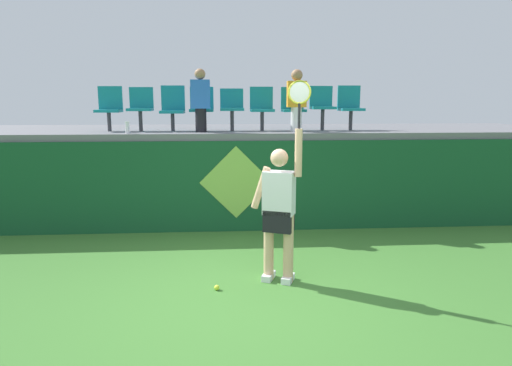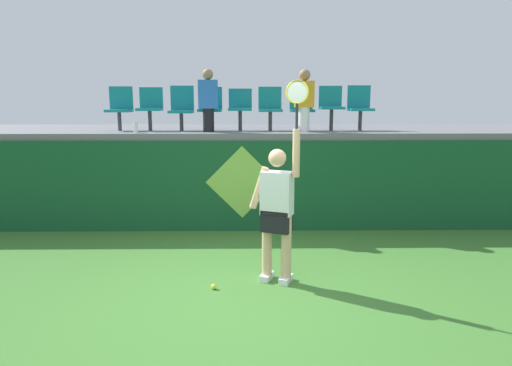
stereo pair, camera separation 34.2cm
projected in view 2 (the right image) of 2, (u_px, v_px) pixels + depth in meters
ground_plane at (235, 301)px, 5.27m from camera, size 40.00×40.00×0.00m
court_back_wall at (240, 186)px, 8.02m from camera, size 13.14×0.20×1.60m
spectator_platform at (241, 131)px, 9.33m from camera, size 13.14×3.08×0.12m
tennis_player at (277, 208)px, 5.67m from camera, size 0.71×0.39×2.52m
tennis_ball at (214, 287)px, 5.58m from camera, size 0.07×0.07×0.07m
water_bottle at (136, 127)px, 7.95m from camera, size 0.07×0.07×0.21m
stadium_chair_0 at (120, 106)px, 8.56m from camera, size 0.44×0.42×0.82m
stadium_chair_1 at (150, 106)px, 8.56m from camera, size 0.44×0.42×0.81m
stadium_chair_2 at (182, 107)px, 8.58m from camera, size 0.44×0.42×0.84m
stadium_chair_3 at (210, 106)px, 8.58m from camera, size 0.44×0.42×0.82m
stadium_chair_4 at (240, 106)px, 8.58m from camera, size 0.44×0.42×0.78m
stadium_chair_5 at (270, 106)px, 8.59m from camera, size 0.44×0.42×0.82m
stadium_chair_6 at (302, 107)px, 8.60m from camera, size 0.44×0.42×0.82m
stadium_chair_7 at (331, 105)px, 8.60m from camera, size 0.44×0.42×0.84m
stadium_chair_8 at (360, 105)px, 8.61m from camera, size 0.44×0.42×0.85m
spectator_0 at (304, 99)px, 8.19m from camera, size 0.34×0.21×1.11m
spectator_1 at (208, 99)px, 8.16m from camera, size 0.34×0.20×1.12m
wall_signage_mount at (242, 231)px, 8.06m from camera, size 1.27×0.01×1.52m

